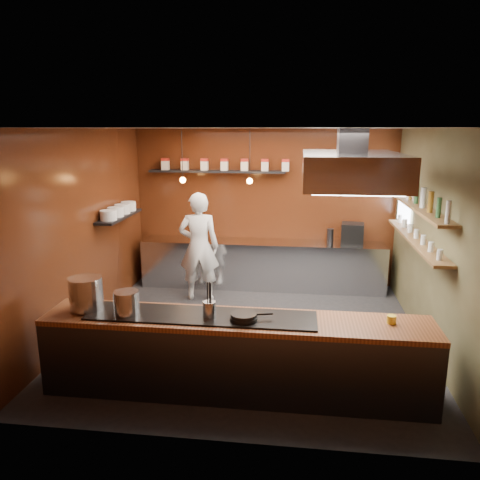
% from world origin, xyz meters
% --- Properties ---
extents(floor, '(5.00, 5.00, 0.00)m').
position_xyz_m(floor, '(0.00, 0.00, 0.00)').
color(floor, black).
rests_on(floor, ground).
extents(back_wall, '(5.00, 0.00, 5.00)m').
position_xyz_m(back_wall, '(0.00, 2.50, 1.50)').
color(back_wall, '#3A160A').
rests_on(back_wall, ground).
extents(left_wall, '(0.00, 5.00, 5.00)m').
position_xyz_m(left_wall, '(-2.50, 0.00, 1.50)').
color(left_wall, '#3A160A').
rests_on(left_wall, ground).
extents(right_wall, '(0.00, 5.00, 5.00)m').
position_xyz_m(right_wall, '(2.50, 0.00, 1.50)').
color(right_wall, '#444026').
rests_on(right_wall, ground).
extents(ceiling, '(5.00, 5.00, 0.00)m').
position_xyz_m(ceiling, '(0.00, 0.00, 3.00)').
color(ceiling, silver).
rests_on(ceiling, back_wall).
extents(window_pane, '(0.00, 1.00, 1.00)m').
position_xyz_m(window_pane, '(2.45, 1.70, 1.90)').
color(window_pane, white).
rests_on(window_pane, right_wall).
extents(prep_counter, '(4.60, 0.65, 0.90)m').
position_xyz_m(prep_counter, '(0.00, 2.17, 0.45)').
color(prep_counter, silver).
rests_on(prep_counter, floor).
extents(pass_counter, '(4.40, 0.72, 0.94)m').
position_xyz_m(pass_counter, '(-0.00, -1.60, 0.47)').
color(pass_counter, '#38383D').
rests_on(pass_counter, floor).
extents(tin_shelf, '(2.60, 0.26, 0.04)m').
position_xyz_m(tin_shelf, '(-0.90, 2.36, 2.20)').
color(tin_shelf, black).
rests_on(tin_shelf, back_wall).
extents(plate_shelf, '(0.30, 1.40, 0.04)m').
position_xyz_m(plate_shelf, '(-2.34, 1.00, 1.55)').
color(plate_shelf, black).
rests_on(plate_shelf, left_wall).
extents(bottle_shelf_upper, '(0.26, 2.80, 0.04)m').
position_xyz_m(bottle_shelf_upper, '(2.34, 0.30, 1.92)').
color(bottle_shelf_upper, brown).
rests_on(bottle_shelf_upper, right_wall).
extents(bottle_shelf_lower, '(0.26, 2.80, 0.04)m').
position_xyz_m(bottle_shelf_lower, '(2.34, 0.30, 1.45)').
color(bottle_shelf_lower, brown).
rests_on(bottle_shelf_lower, right_wall).
extents(extractor_hood, '(1.20, 2.00, 0.72)m').
position_xyz_m(extractor_hood, '(1.30, -0.40, 2.51)').
color(extractor_hood, '#38383D').
rests_on(extractor_hood, ceiling).
extents(pendant_left, '(0.10, 0.10, 0.95)m').
position_xyz_m(pendant_left, '(-1.40, 1.70, 2.15)').
color(pendant_left, black).
rests_on(pendant_left, ceiling).
extents(pendant_right, '(0.10, 0.10, 0.95)m').
position_xyz_m(pendant_right, '(-0.20, 1.70, 2.15)').
color(pendant_right, black).
rests_on(pendant_right, ceiling).
extents(storage_tins, '(2.43, 0.13, 0.22)m').
position_xyz_m(storage_tins, '(-0.75, 2.36, 2.33)').
color(storage_tins, beige).
rests_on(storage_tins, tin_shelf).
extents(plate_stacks, '(0.26, 1.16, 0.16)m').
position_xyz_m(plate_stacks, '(-2.34, 1.00, 1.65)').
color(plate_stacks, silver).
rests_on(plate_stacks, plate_shelf).
extents(bottles, '(0.06, 2.66, 0.24)m').
position_xyz_m(bottles, '(2.34, 0.30, 2.06)').
color(bottles, silver).
rests_on(bottles, bottle_shelf_upper).
extents(wine_glasses, '(0.07, 2.37, 0.13)m').
position_xyz_m(wine_glasses, '(2.34, 0.30, 1.53)').
color(wine_glasses, silver).
rests_on(wine_glasses, bottle_shelf_lower).
extents(stockpot_large, '(0.48, 0.48, 0.38)m').
position_xyz_m(stockpot_large, '(-1.77, -1.57, 1.13)').
color(stockpot_large, silver).
rests_on(stockpot_large, pass_counter).
extents(stockpot_small, '(0.30, 0.30, 0.27)m').
position_xyz_m(stockpot_small, '(-1.24, -1.68, 1.08)').
color(stockpot_small, silver).
rests_on(stockpot_small, pass_counter).
extents(utensil_crock, '(0.17, 0.17, 0.19)m').
position_xyz_m(utensil_crock, '(-0.29, -1.66, 1.03)').
color(utensil_crock, '#B7B9BE').
rests_on(utensil_crock, pass_counter).
extents(frying_pan, '(0.47, 0.31, 0.08)m').
position_xyz_m(frying_pan, '(0.10, -1.69, 0.98)').
color(frying_pan, black).
rests_on(frying_pan, pass_counter).
extents(butter_jar, '(0.11, 0.11, 0.09)m').
position_xyz_m(butter_jar, '(1.70, -1.53, 0.96)').
color(butter_jar, yellow).
rests_on(butter_jar, pass_counter).
extents(espresso_machine, '(0.44, 0.42, 0.40)m').
position_xyz_m(espresso_machine, '(1.66, 2.15, 1.10)').
color(espresso_machine, black).
rests_on(espresso_machine, prep_counter).
extents(chef, '(0.76, 0.55, 1.93)m').
position_xyz_m(chef, '(-1.06, 1.37, 0.97)').
color(chef, white).
rests_on(chef, floor).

